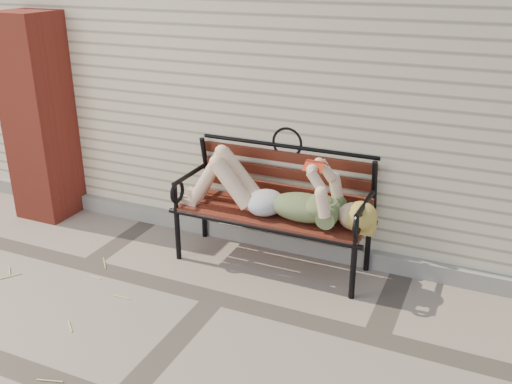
% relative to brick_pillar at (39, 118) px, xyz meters
% --- Properties ---
extents(ground, '(80.00, 80.00, 0.00)m').
position_rel_brick_pillar_xyz_m(ground, '(2.30, -0.75, -1.00)').
color(ground, gray).
rests_on(ground, ground).
extents(house_wall, '(8.00, 4.00, 3.00)m').
position_rel_brick_pillar_xyz_m(house_wall, '(2.30, 2.25, 0.50)').
color(house_wall, beige).
rests_on(house_wall, ground).
extents(foundation_strip, '(8.00, 0.10, 0.15)m').
position_rel_brick_pillar_xyz_m(foundation_strip, '(2.30, 0.22, -0.93)').
color(foundation_strip, gray).
rests_on(foundation_strip, ground).
extents(brick_pillar, '(0.50, 0.50, 2.00)m').
position_rel_brick_pillar_xyz_m(brick_pillar, '(0.00, 0.00, 0.00)').
color(brick_pillar, '#9C3323').
rests_on(brick_pillar, ground).
extents(garden_bench, '(1.76, 0.70, 1.14)m').
position_rel_brick_pillar_xyz_m(garden_bench, '(2.49, 0.02, -0.36)').
color(garden_bench, black).
rests_on(garden_bench, ground).
extents(reading_woman, '(1.66, 0.38, 0.52)m').
position_rel_brick_pillar_xyz_m(reading_woman, '(2.50, -0.12, -0.32)').
color(reading_woman, '#0B384D').
rests_on(reading_woman, ground).
extents(straw_scatter, '(2.91, 1.75, 0.01)m').
position_rel_brick_pillar_xyz_m(straw_scatter, '(0.79, -1.26, -0.99)').
color(straw_scatter, '#DBC46B').
rests_on(straw_scatter, ground).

